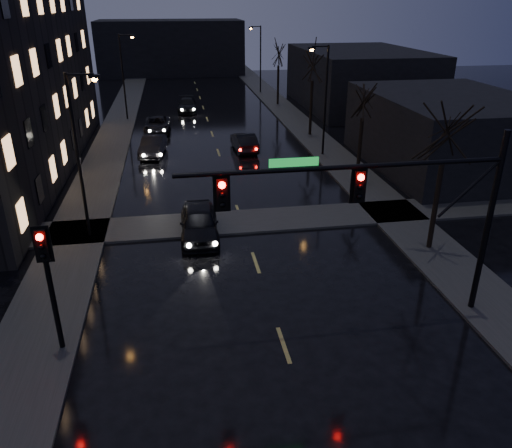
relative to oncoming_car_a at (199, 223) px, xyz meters
name	(u,v)px	position (x,y,z in m)	size (l,w,h in m)	color
sidewalk_left	(110,146)	(-6.15, 17.90, -0.73)	(3.00, 140.00, 0.12)	#2D2D2B
sidewalk_right	(314,138)	(10.85, 17.90, -0.73)	(3.00, 140.00, 0.12)	#2D2D2B
sidewalk_cross	(242,221)	(2.35, 1.40, -0.73)	(40.00, 3.00, 0.12)	#2D2D2B
commercial_right_near	(447,132)	(17.85, 8.90, 1.71)	(10.00, 14.00, 5.00)	black
commercial_right_far	(359,78)	(19.35, 30.90, 2.21)	(12.00, 18.00, 6.00)	black
far_block	(171,47)	(-0.65, 60.90, 3.21)	(22.00, 10.00, 8.00)	black
signal_mast	(393,197)	(6.19, -8.11, 4.08)	(11.11, 0.41, 7.00)	black
signal_pole_left	(48,273)	(-5.15, -8.11, 2.22)	(0.35, 0.41, 4.53)	black
tree_near	(449,120)	(10.75, -3.10, 5.43)	(3.52, 3.52, 8.08)	black
tree_mid_a	(365,90)	(10.75, 6.90, 5.04)	(3.30, 3.30, 7.58)	black
tree_mid_b	(313,57)	(10.75, 18.90, 5.82)	(3.74, 3.74, 8.59)	black
tree_far	(279,48)	(10.75, 32.90, 5.27)	(3.43, 3.43, 7.88)	black
streetlight_l_near	(81,144)	(-5.24, 0.90, 3.99)	(1.53, 0.28, 8.00)	black
streetlight_l_far	(125,70)	(-5.24, 27.90, 3.99)	(1.53, 0.28, 8.00)	black
streetlight_r_mid	(323,92)	(9.93, 12.90, 3.99)	(1.53, 0.28, 8.00)	black
streetlight_r_far	(259,54)	(9.93, 40.90, 3.99)	(1.53, 0.28, 8.00)	black
oncoming_car_a	(199,223)	(0.00, 0.00, 0.00)	(1.86, 4.63, 1.58)	black
oncoming_car_b	(153,146)	(-2.64, 15.02, -0.06)	(1.54, 4.43, 1.46)	black
oncoming_car_c	(157,125)	(-2.43, 22.40, -0.12)	(2.23, 4.83, 1.34)	black
oncoming_car_d	(187,105)	(0.55, 30.98, -0.09)	(1.95, 4.80, 1.39)	black
lead_car	(244,142)	(4.41, 15.15, -0.07)	(1.52, 4.36, 1.44)	black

